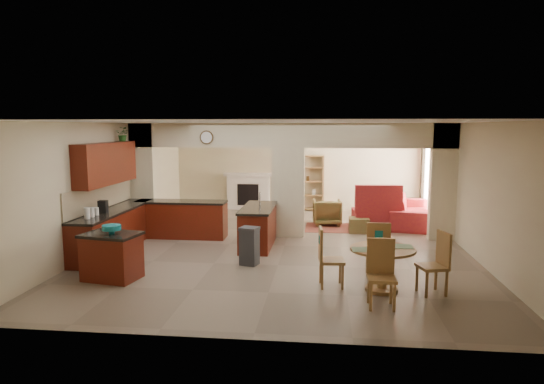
# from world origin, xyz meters

# --- Properties ---
(floor) EXTENTS (10.00, 10.00, 0.00)m
(floor) POSITION_xyz_m (0.00, 0.00, 0.00)
(floor) COLOR #786753
(floor) RESTS_ON ground
(ceiling) EXTENTS (10.00, 10.00, 0.00)m
(ceiling) POSITION_xyz_m (0.00, 0.00, 2.80)
(ceiling) COLOR white
(ceiling) RESTS_ON wall_back
(wall_back) EXTENTS (8.00, 0.00, 8.00)m
(wall_back) POSITION_xyz_m (0.00, 5.00, 1.40)
(wall_back) COLOR beige
(wall_back) RESTS_ON floor
(wall_front) EXTENTS (8.00, 0.00, 8.00)m
(wall_front) POSITION_xyz_m (0.00, -5.00, 1.40)
(wall_front) COLOR beige
(wall_front) RESTS_ON floor
(wall_left) EXTENTS (0.00, 10.00, 10.00)m
(wall_left) POSITION_xyz_m (-4.00, 0.00, 1.40)
(wall_left) COLOR beige
(wall_left) RESTS_ON floor
(wall_right) EXTENTS (0.00, 10.00, 10.00)m
(wall_right) POSITION_xyz_m (4.00, 0.00, 1.40)
(wall_right) COLOR beige
(wall_right) RESTS_ON floor
(partition_left_pier) EXTENTS (0.60, 0.25, 2.80)m
(partition_left_pier) POSITION_xyz_m (-3.70, 1.00, 1.40)
(partition_left_pier) COLOR beige
(partition_left_pier) RESTS_ON floor
(partition_center_pier) EXTENTS (0.80, 0.25, 2.20)m
(partition_center_pier) POSITION_xyz_m (0.00, 1.00, 1.10)
(partition_center_pier) COLOR beige
(partition_center_pier) RESTS_ON floor
(partition_right_pier) EXTENTS (0.60, 0.25, 2.80)m
(partition_right_pier) POSITION_xyz_m (3.70, 1.00, 1.40)
(partition_right_pier) COLOR beige
(partition_right_pier) RESTS_ON floor
(partition_header) EXTENTS (8.00, 0.25, 0.60)m
(partition_header) POSITION_xyz_m (0.00, 1.00, 2.50)
(partition_header) COLOR beige
(partition_header) RESTS_ON partition_center_pier
(kitchen_counter) EXTENTS (2.52, 3.29, 1.48)m
(kitchen_counter) POSITION_xyz_m (-3.26, -0.25, 0.46)
(kitchen_counter) COLOR #401807
(kitchen_counter) RESTS_ON floor
(upper_cabinets) EXTENTS (0.35, 2.40, 0.90)m
(upper_cabinets) POSITION_xyz_m (-3.82, -0.80, 1.92)
(upper_cabinets) COLOR #401807
(upper_cabinets) RESTS_ON wall_left
(peninsula) EXTENTS (0.70, 1.85, 0.91)m
(peninsula) POSITION_xyz_m (-0.60, -0.11, 0.46)
(peninsula) COLOR #401807
(peninsula) RESTS_ON floor
(wall_clock) EXTENTS (0.34, 0.03, 0.34)m
(wall_clock) POSITION_xyz_m (-2.00, 0.85, 2.45)
(wall_clock) COLOR #533A1B
(wall_clock) RESTS_ON partition_header
(rug) EXTENTS (1.60, 1.30, 0.01)m
(rug) POSITION_xyz_m (1.20, 2.10, 0.01)
(rug) COLOR brown
(rug) RESTS_ON floor
(fireplace) EXTENTS (1.60, 0.35, 1.20)m
(fireplace) POSITION_xyz_m (-1.60, 4.83, 0.61)
(fireplace) COLOR silver
(fireplace) RESTS_ON floor
(shelving_unit) EXTENTS (1.00, 0.32, 1.80)m
(shelving_unit) POSITION_xyz_m (0.35, 4.82, 0.90)
(shelving_unit) COLOR olive
(shelving_unit) RESTS_ON floor
(window_a) EXTENTS (0.02, 0.90, 1.90)m
(window_a) POSITION_xyz_m (3.97, 2.30, 1.20)
(window_a) COLOR white
(window_a) RESTS_ON wall_right
(window_b) EXTENTS (0.02, 0.90, 1.90)m
(window_b) POSITION_xyz_m (3.97, 4.00, 1.20)
(window_b) COLOR white
(window_b) RESTS_ON wall_right
(glazed_door) EXTENTS (0.02, 0.70, 2.10)m
(glazed_door) POSITION_xyz_m (3.97, 3.15, 1.05)
(glazed_door) COLOR white
(glazed_door) RESTS_ON wall_right
(drape_a_left) EXTENTS (0.10, 0.28, 2.30)m
(drape_a_left) POSITION_xyz_m (3.93, 1.70, 1.20)
(drape_a_left) COLOR #411A1A
(drape_a_left) RESTS_ON wall_right
(drape_a_right) EXTENTS (0.10, 0.28, 2.30)m
(drape_a_right) POSITION_xyz_m (3.93, 2.90, 1.20)
(drape_a_right) COLOR #411A1A
(drape_a_right) RESTS_ON wall_right
(drape_b_left) EXTENTS (0.10, 0.28, 2.30)m
(drape_b_left) POSITION_xyz_m (3.93, 3.40, 1.20)
(drape_b_left) COLOR #411A1A
(drape_b_left) RESTS_ON wall_right
(drape_b_right) EXTENTS (0.10, 0.28, 2.30)m
(drape_b_right) POSITION_xyz_m (3.93, 4.60, 1.20)
(drape_b_right) COLOR #411A1A
(drape_b_right) RESTS_ON wall_right
(ceiling_fan) EXTENTS (1.00, 1.00, 0.10)m
(ceiling_fan) POSITION_xyz_m (1.50, 3.00, 2.56)
(ceiling_fan) COLOR white
(ceiling_fan) RESTS_ON ceiling
(kitchen_island) EXTENTS (1.08, 0.86, 0.84)m
(kitchen_island) POSITION_xyz_m (-2.86, -2.80, 0.42)
(kitchen_island) COLOR #401807
(kitchen_island) RESTS_ON floor
(teal_bowl) EXTENTS (0.33, 0.33, 0.16)m
(teal_bowl) POSITION_xyz_m (-2.83, -2.82, 0.91)
(teal_bowl) COLOR #137783
(teal_bowl) RESTS_ON kitchen_island
(trash_can) EXTENTS (0.39, 0.36, 0.70)m
(trash_can) POSITION_xyz_m (-0.56, -1.62, 0.35)
(trash_can) COLOR #2A2A2C
(trash_can) RESTS_ON floor
(dining_table) EXTENTS (1.07, 1.07, 0.73)m
(dining_table) POSITION_xyz_m (1.86, -2.91, 0.49)
(dining_table) COLOR olive
(dining_table) RESTS_ON floor
(fruit_bowl) EXTENTS (0.32, 0.32, 0.17)m
(fruit_bowl) POSITION_xyz_m (1.84, -2.93, 0.81)
(fruit_bowl) COLOR #5AAA24
(fruit_bowl) RESTS_ON dining_table
(sofa) EXTENTS (2.82, 1.49, 0.78)m
(sofa) POSITION_xyz_m (3.30, 2.88, 0.39)
(sofa) COLOR maroon
(sofa) RESTS_ON floor
(chaise) EXTENTS (1.28, 1.08, 0.49)m
(chaise) POSITION_xyz_m (2.29, 2.21, 0.24)
(chaise) COLOR maroon
(chaise) RESTS_ON floor
(armchair) EXTENTS (0.81, 0.83, 0.71)m
(armchair) POSITION_xyz_m (0.97, 2.52, 0.35)
(armchair) COLOR maroon
(armchair) RESTS_ON floor
(ottoman) EXTENTS (0.51, 0.51, 0.37)m
(ottoman) POSITION_xyz_m (1.79, 1.65, 0.19)
(ottoman) COLOR maroon
(ottoman) RESTS_ON floor
(plant) EXTENTS (0.31, 0.27, 0.33)m
(plant) POSITION_xyz_m (-3.82, 0.13, 2.54)
(plant) COLOR #154F16
(plant) RESTS_ON upper_cabinets
(chair_north) EXTENTS (0.43, 0.44, 1.02)m
(chair_north) POSITION_xyz_m (1.86, -2.17, 0.55)
(chair_north) COLOR olive
(chair_north) RESTS_ON floor
(chair_east) EXTENTS (0.52, 0.52, 1.02)m
(chair_east) POSITION_xyz_m (2.73, -2.94, 0.55)
(chair_east) COLOR olive
(chair_east) RESTS_ON floor
(chair_south) EXTENTS (0.42, 0.43, 1.02)m
(chair_south) POSITION_xyz_m (1.76, -3.58, 0.55)
(chair_south) COLOR olive
(chair_south) RESTS_ON floor
(chair_west) EXTENTS (0.46, 0.46, 1.02)m
(chair_west) POSITION_xyz_m (0.94, -2.78, 0.55)
(chair_west) COLOR olive
(chair_west) RESTS_ON floor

